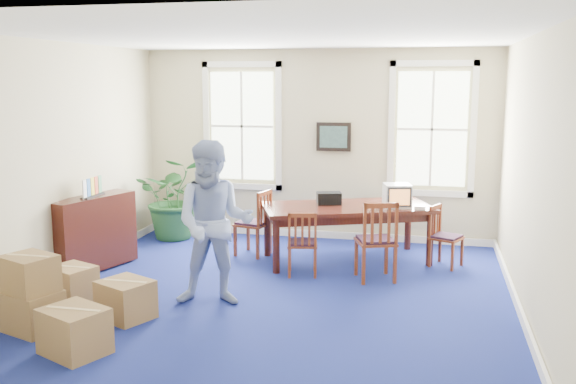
% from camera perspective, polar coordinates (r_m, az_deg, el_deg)
% --- Properties ---
extents(floor, '(6.50, 6.50, 0.00)m').
position_cam_1_polar(floor, '(8.12, -1.64, -9.42)').
color(floor, navy).
rests_on(floor, ground).
extents(ceiling, '(6.50, 6.50, 0.00)m').
position_cam_1_polar(ceiling, '(7.67, -1.76, 13.75)').
color(ceiling, white).
rests_on(ceiling, ground).
extents(wall_back, '(6.50, 0.00, 6.50)m').
position_cam_1_polar(wall_back, '(10.89, 2.54, 4.19)').
color(wall_back, '#C1B68F').
rests_on(wall_back, ground).
extents(wall_front, '(6.50, 0.00, 6.50)m').
position_cam_1_polar(wall_front, '(4.71, -11.53, -3.67)').
color(wall_front, '#C1B68F').
rests_on(wall_front, ground).
extents(wall_left, '(0.00, 6.50, 6.50)m').
position_cam_1_polar(wall_left, '(8.95, -20.66, 2.31)').
color(wall_left, '#C1B68F').
rests_on(wall_left, ground).
extents(wall_right, '(0.00, 6.50, 6.50)m').
position_cam_1_polar(wall_right, '(7.58, 20.86, 1.01)').
color(wall_right, '#C1B68F').
rests_on(wall_right, ground).
extents(baseboard_back, '(6.00, 0.04, 0.12)m').
position_cam_1_polar(baseboard_back, '(11.12, 2.45, -3.74)').
color(baseboard_back, white).
rests_on(baseboard_back, ground).
extents(baseboard_left, '(0.04, 6.50, 0.12)m').
position_cam_1_polar(baseboard_left, '(9.25, -19.91, -7.18)').
color(baseboard_left, white).
rests_on(baseboard_left, ground).
extents(baseboard_right, '(0.04, 6.50, 0.12)m').
position_cam_1_polar(baseboard_right, '(7.94, 19.95, -10.02)').
color(baseboard_right, white).
rests_on(baseboard_right, ground).
extents(window_left, '(1.40, 0.12, 2.20)m').
position_cam_1_polar(window_left, '(11.15, -4.09, 5.85)').
color(window_left, white).
rests_on(window_left, ground).
extents(window_right, '(1.40, 0.12, 2.20)m').
position_cam_1_polar(window_right, '(10.68, 12.67, 5.46)').
color(window_right, white).
rests_on(window_right, ground).
extents(wall_picture, '(0.58, 0.06, 0.48)m').
position_cam_1_polar(wall_picture, '(10.78, 4.08, 4.92)').
color(wall_picture, black).
rests_on(wall_picture, ground).
extents(conference_table, '(2.71, 1.97, 0.84)m').
position_cam_1_polar(conference_table, '(9.67, 5.22, -3.66)').
color(conference_table, '#3D160F').
rests_on(conference_table, ground).
extents(crt_tv, '(0.47, 0.49, 0.34)m').
position_cam_1_polar(crt_tv, '(9.55, 9.67, -0.31)').
color(crt_tv, '#B7B7BC').
rests_on(crt_tv, conference_table).
extents(game_console, '(0.16, 0.20, 0.05)m').
position_cam_1_polar(game_console, '(9.51, 11.65, -1.32)').
color(game_console, white).
rests_on(game_console, conference_table).
extents(equipment_bag, '(0.41, 0.33, 0.18)m').
position_cam_1_polar(equipment_bag, '(9.66, 3.66, -0.56)').
color(equipment_bag, black).
rests_on(equipment_bag, conference_table).
extents(chair_near_left, '(0.48, 0.48, 0.92)m').
position_cam_1_polar(chair_near_left, '(8.94, 1.29, -4.52)').
color(chair_near_left, maroon).
rests_on(chair_near_left, ground).
extents(chair_near_right, '(0.64, 0.64, 1.11)m').
position_cam_1_polar(chair_near_right, '(8.78, 7.80, -4.24)').
color(chair_near_right, maroon).
rests_on(chair_near_right, ground).
extents(chair_end_left, '(0.56, 0.56, 1.02)m').
position_cam_1_polar(chair_end_left, '(9.94, -3.16, -2.73)').
color(chair_end_left, maroon).
rests_on(chair_end_left, ground).
extents(chair_end_right, '(0.53, 0.53, 0.89)m').
position_cam_1_polar(chair_end_right, '(9.60, 13.92, -3.87)').
color(chair_end_right, maroon).
rests_on(chair_end_right, ground).
extents(man, '(1.10, 0.93, 1.99)m').
position_cam_1_polar(man, '(7.71, -6.57, -2.81)').
color(man, '#8DA0D3').
rests_on(man, ground).
extents(credenza, '(0.78, 1.38, 1.04)m').
position_cam_1_polar(credenza, '(9.55, -16.90, -3.62)').
color(credenza, '#3D160F').
rests_on(credenza, ground).
extents(brochure_rack, '(0.27, 0.65, 0.28)m').
position_cam_1_polar(brochure_rack, '(9.42, -17.00, 0.30)').
color(brochure_rack, '#99999E').
rests_on(brochure_rack, credenza).
extents(potted_plant, '(1.57, 1.47, 1.41)m').
position_cam_1_polar(potted_plant, '(11.10, -9.92, -0.49)').
color(potted_plant, '#1E4E22').
rests_on(potted_plant, ground).
extents(cardboard_boxes, '(1.99, 1.99, 0.88)m').
position_cam_1_polar(cardboard_boxes, '(7.50, -20.02, -8.14)').
color(cardboard_boxes, olive).
rests_on(cardboard_boxes, ground).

